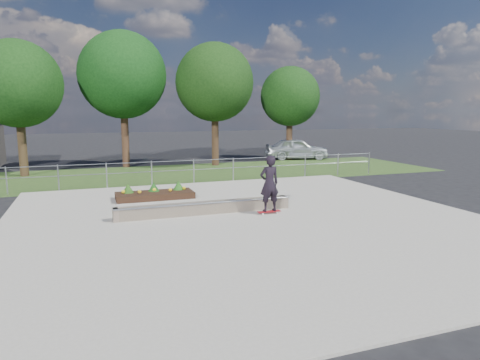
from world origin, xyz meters
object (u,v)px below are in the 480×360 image
object	(u,v)px
planter_bed	(155,194)
parked_car	(297,149)
grind_ledge	(205,208)
skateboarder	(269,184)

from	to	relation	value
planter_bed	parked_car	bearing A→B (deg)	42.58
grind_ledge	planter_bed	xyz separation A→B (m)	(-1.21, 3.19, -0.02)
planter_bed	skateboarder	xyz separation A→B (m)	(3.24, -3.88, 0.84)
planter_bed	parked_car	distance (m)	16.15
planter_bed	parked_car	world-z (taller)	parked_car
parked_car	planter_bed	bearing A→B (deg)	147.95
grind_ledge	planter_bed	bearing A→B (deg)	110.82
grind_ledge	skateboarder	world-z (taller)	skateboarder
grind_ledge	parked_car	bearing A→B (deg)	52.89
grind_ledge	parked_car	world-z (taller)	parked_car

